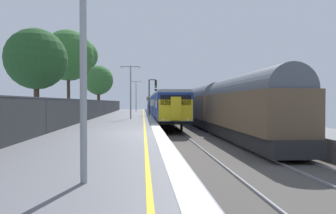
{
  "coord_description": "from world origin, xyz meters",
  "views": [
    {
      "loc": [
        -0.46,
        -16.1,
        1.64
      ],
      "look_at": [
        1.58,
        8.47,
        1.25
      ],
      "focal_mm": 32.46,
      "sensor_mm": 36.0,
      "label": 1
    }
  ],
  "objects_px": {
    "commuter_train_at_platform": "(158,104)",
    "signal_gantry": "(151,93)",
    "platform_lamp_mid": "(131,87)",
    "platform_lamp_near": "(83,24)",
    "background_tree_right": "(37,60)",
    "freight_train_adjacent_track": "(204,105)",
    "background_tree_back": "(98,81)",
    "platform_lamp_far": "(136,93)",
    "background_tree_left": "(83,57)",
    "speed_limit_sign": "(149,103)",
    "background_tree_centre": "(69,57)"
  },
  "relations": [
    {
      "from": "signal_gantry",
      "to": "background_tree_centre",
      "type": "height_order",
      "value": "background_tree_centre"
    },
    {
      "from": "background_tree_centre",
      "to": "background_tree_right",
      "type": "xyz_separation_m",
      "value": [
        -0.6,
        -6.82,
        -1.24
      ]
    },
    {
      "from": "freight_train_adjacent_track",
      "to": "signal_gantry",
      "type": "bearing_deg",
      "value": 128.9
    },
    {
      "from": "background_tree_left",
      "to": "signal_gantry",
      "type": "bearing_deg",
      "value": 30.76
    },
    {
      "from": "signal_gantry",
      "to": "freight_train_adjacent_track",
      "type": "bearing_deg",
      "value": -51.1
    },
    {
      "from": "commuter_train_at_platform",
      "to": "freight_train_adjacent_track",
      "type": "xyz_separation_m",
      "value": [
        4.0,
        -20.29,
        0.1
      ]
    },
    {
      "from": "commuter_train_at_platform",
      "to": "signal_gantry",
      "type": "bearing_deg",
      "value": -96.16
    },
    {
      "from": "platform_lamp_mid",
      "to": "background_tree_left",
      "type": "distance_m",
      "value": 7.8
    },
    {
      "from": "speed_limit_sign",
      "to": "background_tree_left",
      "type": "relative_size",
      "value": 0.28
    },
    {
      "from": "background_tree_back",
      "to": "freight_train_adjacent_track",
      "type": "bearing_deg",
      "value": -43.24
    },
    {
      "from": "freight_train_adjacent_track",
      "to": "signal_gantry",
      "type": "xyz_separation_m",
      "value": [
        -5.46,
        6.77,
        1.52
      ]
    },
    {
      "from": "platform_lamp_near",
      "to": "background_tree_centre",
      "type": "xyz_separation_m",
      "value": [
        -5.7,
        22.84,
        2.63
      ]
    },
    {
      "from": "commuter_train_at_platform",
      "to": "background_tree_back",
      "type": "xyz_separation_m",
      "value": [
        -8.96,
        -8.1,
        3.39
      ]
    },
    {
      "from": "platform_lamp_near",
      "to": "background_tree_back",
      "type": "bearing_deg",
      "value": 97.74
    },
    {
      "from": "platform_lamp_far",
      "to": "background_tree_left",
      "type": "bearing_deg",
      "value": -105.53
    },
    {
      "from": "signal_gantry",
      "to": "platform_lamp_far",
      "type": "distance_m",
      "value": 15.22
    },
    {
      "from": "platform_lamp_near",
      "to": "freight_train_adjacent_track",
      "type": "bearing_deg",
      "value": 73.4
    },
    {
      "from": "background_tree_left",
      "to": "platform_lamp_far",
      "type": "bearing_deg",
      "value": 74.47
    },
    {
      "from": "signal_gantry",
      "to": "platform_lamp_far",
      "type": "bearing_deg",
      "value": 98.7
    },
    {
      "from": "commuter_train_at_platform",
      "to": "platform_lamp_near",
      "type": "bearing_deg",
      "value": -94.64
    },
    {
      "from": "speed_limit_sign",
      "to": "platform_lamp_near",
      "type": "relative_size",
      "value": 0.44
    },
    {
      "from": "background_tree_left",
      "to": "background_tree_right",
      "type": "height_order",
      "value": "background_tree_left"
    },
    {
      "from": "commuter_train_at_platform",
      "to": "background_tree_centre",
      "type": "xyz_separation_m",
      "value": [
        -9.46,
        -23.49,
        4.6
      ]
    },
    {
      "from": "speed_limit_sign",
      "to": "platform_lamp_far",
      "type": "bearing_deg",
      "value": 96.37
    },
    {
      "from": "background_tree_left",
      "to": "background_tree_right",
      "type": "distance_m",
      "value": 12.37
    },
    {
      "from": "commuter_train_at_platform",
      "to": "speed_limit_sign",
      "type": "height_order",
      "value": "commuter_train_at_platform"
    },
    {
      "from": "commuter_train_at_platform",
      "to": "platform_lamp_far",
      "type": "height_order",
      "value": "platform_lamp_far"
    },
    {
      "from": "platform_lamp_mid",
      "to": "background_tree_back",
      "type": "relative_size",
      "value": 0.76
    },
    {
      "from": "freight_train_adjacent_track",
      "to": "speed_limit_sign",
      "type": "distance_m",
      "value": 7.49
    },
    {
      "from": "platform_lamp_near",
      "to": "background_tree_left",
      "type": "xyz_separation_m",
      "value": [
        -5.46,
        28.19,
        3.48
      ]
    },
    {
      "from": "background_tree_centre",
      "to": "background_tree_back",
      "type": "distance_m",
      "value": 15.45
    },
    {
      "from": "freight_train_adjacent_track",
      "to": "platform_lamp_far",
      "type": "distance_m",
      "value": 23.23
    },
    {
      "from": "background_tree_right",
      "to": "platform_lamp_far",
      "type": "bearing_deg",
      "value": 78.81
    },
    {
      "from": "signal_gantry",
      "to": "platform_lamp_near",
      "type": "relative_size",
      "value": 0.84
    },
    {
      "from": "speed_limit_sign",
      "to": "background_tree_right",
      "type": "xyz_separation_m",
      "value": [
        -8.21,
        -14.69,
        3.09
      ]
    },
    {
      "from": "commuter_train_at_platform",
      "to": "freight_train_adjacent_track",
      "type": "bearing_deg",
      "value": -78.83
    },
    {
      "from": "commuter_train_at_platform",
      "to": "platform_lamp_far",
      "type": "relative_size",
      "value": 10.82
    },
    {
      "from": "freight_train_adjacent_track",
      "to": "platform_lamp_far",
      "type": "relative_size",
      "value": 7.45
    },
    {
      "from": "freight_train_adjacent_track",
      "to": "background_tree_back",
      "type": "distance_m",
      "value": 18.09
    },
    {
      "from": "signal_gantry",
      "to": "platform_lamp_mid",
      "type": "height_order",
      "value": "platform_lamp_mid"
    },
    {
      "from": "platform_lamp_mid",
      "to": "signal_gantry",
      "type": "bearing_deg",
      "value": 75.47
    },
    {
      "from": "background_tree_left",
      "to": "speed_limit_sign",
      "type": "bearing_deg",
      "value": 18.88
    },
    {
      "from": "freight_train_adjacent_track",
      "to": "platform_lamp_near",
      "type": "height_order",
      "value": "platform_lamp_near"
    },
    {
      "from": "signal_gantry",
      "to": "platform_lamp_mid",
      "type": "distance_m",
      "value": 9.18
    },
    {
      "from": "freight_train_adjacent_track",
      "to": "background_tree_back",
      "type": "relative_size",
      "value": 5.83
    },
    {
      "from": "background_tree_right",
      "to": "platform_lamp_mid",
      "type": "bearing_deg",
      "value": 51.48
    },
    {
      "from": "signal_gantry",
      "to": "background_tree_right",
      "type": "distance_m",
      "value": 18.95
    },
    {
      "from": "commuter_train_at_platform",
      "to": "background_tree_centre",
      "type": "height_order",
      "value": "background_tree_centre"
    },
    {
      "from": "commuter_train_at_platform",
      "to": "freight_train_adjacent_track",
      "type": "relative_size",
      "value": 1.45
    },
    {
      "from": "platform_lamp_near",
      "to": "background_tree_right",
      "type": "relative_size",
      "value": 0.79
    }
  ]
}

